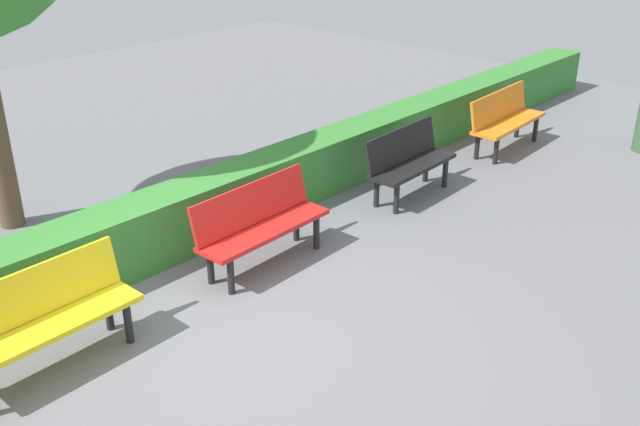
{
  "coord_description": "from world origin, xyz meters",
  "views": [
    {
      "loc": [
        3.4,
        4.33,
        3.73
      ],
      "look_at": [
        -1.55,
        -0.27,
        0.55
      ],
      "focal_mm": 40.51,
      "sensor_mm": 36.0,
      "label": 1
    }
  ],
  "objects": [
    {
      "name": "ground_plane",
      "position": [
        0.0,
        0.0,
        0.0
      ],
      "size": [
        21.52,
        21.52,
        0.0
      ],
      "primitive_type": "plane",
      "color": "slate"
    },
    {
      "name": "bench_orange",
      "position": [
        -5.92,
        -0.62,
        0.48
      ],
      "size": [
        1.58,
        0.53,
        0.86
      ],
      "rotation": [
        0.0,
        0.0,
        0.04
      ],
      "color": "orange",
      "rests_on": "ground_plane"
    },
    {
      "name": "bench_black",
      "position": [
        -3.57,
        -0.63,
        0.48
      ],
      "size": [
        1.4,
        0.51,
        0.86
      ],
      "rotation": [
        0.0,
        0.0,
        0.03
      ],
      "color": "black",
      "rests_on": "ground_plane"
    },
    {
      "name": "bench_red",
      "position": [
        -1.08,
        -0.68,
        0.48
      ],
      "size": [
        1.57,
        0.51,
        0.86
      ],
      "rotation": [
        0.0,
        0.0,
        0.03
      ],
      "color": "red",
      "rests_on": "ground_plane"
    },
    {
      "name": "bench_yellow",
      "position": [
        1.33,
        -0.69,
        0.48
      ],
      "size": [
        1.6,
        0.5,
        0.86
      ],
      "rotation": [
        0.0,
        0.0,
        0.02
      ],
      "color": "yellow",
      "rests_on": "ground_plane"
    },
    {
      "name": "hedge_row",
      "position": [
        -1.07,
        -1.56,
        0.35
      ],
      "size": [
        17.52,
        0.55,
        0.71
      ],
      "primitive_type": "cube",
      "color": "#387F33",
      "rests_on": "ground_plane"
    }
  ]
}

